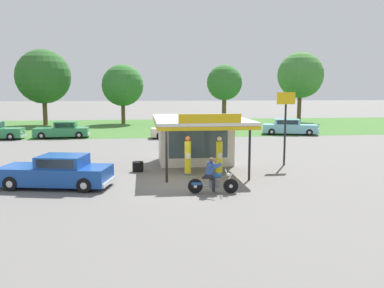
# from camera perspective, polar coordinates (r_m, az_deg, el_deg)

# --- Properties ---
(ground_plane) EXTENTS (300.00, 300.00, 0.00)m
(ground_plane) POSITION_cam_1_polar(r_m,az_deg,el_deg) (19.61, -2.21, -5.39)
(ground_plane) COLOR slate
(grass_verge_strip) EXTENTS (120.00, 24.00, 0.01)m
(grass_verge_strip) POSITION_cam_1_polar(r_m,az_deg,el_deg) (49.25, -5.23, 2.53)
(grass_verge_strip) COLOR #3D6B2D
(grass_verge_strip) RESTS_ON ground
(service_station_kiosk) EXTENTS (5.01, 7.52, 3.34)m
(service_station_kiosk) POSITION_cam_1_polar(r_m,az_deg,el_deg) (23.97, 0.53, 1.16)
(service_station_kiosk) COLOR beige
(service_station_kiosk) RESTS_ON ground
(gas_pump_nearside) EXTENTS (0.44, 0.44, 2.07)m
(gas_pump_nearside) POSITION_cam_1_polar(r_m,az_deg,el_deg) (20.89, -0.61, -1.91)
(gas_pump_nearside) COLOR slate
(gas_pump_nearside) RESTS_ON ground
(gas_pump_offside) EXTENTS (0.44, 0.44, 2.04)m
(gas_pump_offside) POSITION_cam_1_polar(r_m,az_deg,el_deg) (21.15, 3.93, -1.85)
(gas_pump_offside) COLOR slate
(gas_pump_offside) RESTS_ON ground
(motorcycle_with_rider) EXTENTS (2.18, 0.70, 1.58)m
(motorcycle_with_rider) POSITION_cam_1_polar(r_m,az_deg,el_deg) (17.27, 2.93, -4.97)
(motorcycle_with_rider) COLOR black
(motorcycle_with_rider) RESTS_ON ground
(featured_classic_sedan) EXTENTS (5.42, 2.93, 1.50)m
(featured_classic_sedan) POSITION_cam_1_polar(r_m,az_deg,el_deg) (19.36, -18.86, -3.89)
(featured_classic_sedan) COLOR #19479E
(featured_classic_sedan) RESTS_ON ground
(parked_car_back_row_centre) EXTENTS (4.88, 1.88, 1.54)m
(parked_car_back_row_centre) POSITION_cam_1_polar(r_m,az_deg,el_deg) (37.19, -2.21, 1.94)
(parked_car_back_row_centre) COLOR beige
(parked_car_back_row_centre) RESTS_ON ground
(parked_car_back_row_centre_right) EXTENTS (5.80, 3.30, 1.56)m
(parked_car_back_row_centre_right) POSITION_cam_1_polar(r_m,az_deg,el_deg) (41.29, 13.83, 2.34)
(parked_car_back_row_centre_right) COLOR #7AC6D1
(parked_car_back_row_centre_right) RESTS_ON ground
(parked_car_back_row_left) EXTENTS (5.18, 2.19, 1.53)m
(parked_car_back_row_left) POSITION_cam_1_polar(r_m,az_deg,el_deg) (39.28, -18.13, 1.86)
(parked_car_back_row_left) COLOR #2D844C
(parked_car_back_row_left) RESTS_ON ground
(bystander_strolling_foreground) EXTENTS (0.39, 0.39, 1.76)m
(bystander_strolling_foreground) POSITION_cam_1_polar(r_m,az_deg,el_deg) (34.32, 4.63, 1.86)
(bystander_strolling_foreground) COLOR brown
(bystander_strolling_foreground) RESTS_ON ground
(bystander_standing_back_lot) EXTENTS (0.34, 0.34, 1.71)m
(bystander_standing_back_lot) POSITION_cam_1_polar(r_m,az_deg,el_deg) (28.93, -0.70, 0.70)
(bystander_standing_back_lot) COLOR brown
(bystander_standing_back_lot) RESTS_ON ground
(tree_oak_centre) EXTENTS (6.88, 6.88, 9.61)m
(tree_oak_centre) POSITION_cam_1_polar(r_m,az_deg,el_deg) (54.51, -20.59, 9.05)
(tree_oak_centre) COLOR brown
(tree_oak_centre) RESTS_ON ground
(tree_oak_right) EXTENTS (4.51, 4.51, 7.67)m
(tree_oak_right) POSITION_cam_1_polar(r_m,az_deg,el_deg) (51.50, 4.56, 8.69)
(tree_oak_right) COLOR brown
(tree_oak_right) RESTS_ON ground
(tree_oak_far_left) EXTENTS (5.48, 5.48, 7.84)m
(tree_oak_far_left) POSITION_cam_1_polar(r_m,az_deg,el_deg) (53.77, -9.89, 8.23)
(tree_oak_far_left) COLOR brown
(tree_oak_far_left) RESTS_ON ground
(tree_oak_left) EXTENTS (6.38, 6.38, 9.72)m
(tree_oak_left) POSITION_cam_1_polar(r_m,az_deg,el_deg) (58.10, 15.48, 9.32)
(tree_oak_left) COLOR brown
(tree_oak_left) RESTS_ON ground
(roadside_pole_sign) EXTENTS (1.10, 0.12, 4.33)m
(roadside_pole_sign) POSITION_cam_1_polar(r_m,az_deg,el_deg) (24.12, 13.29, 4.05)
(roadside_pole_sign) COLOR black
(roadside_pole_sign) RESTS_ON ground
(spare_tire_stack) EXTENTS (0.60, 0.60, 0.54)m
(spare_tire_stack) POSITION_cam_1_polar(r_m,az_deg,el_deg) (22.11, -7.78, -3.24)
(spare_tire_stack) COLOR black
(spare_tire_stack) RESTS_ON ground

